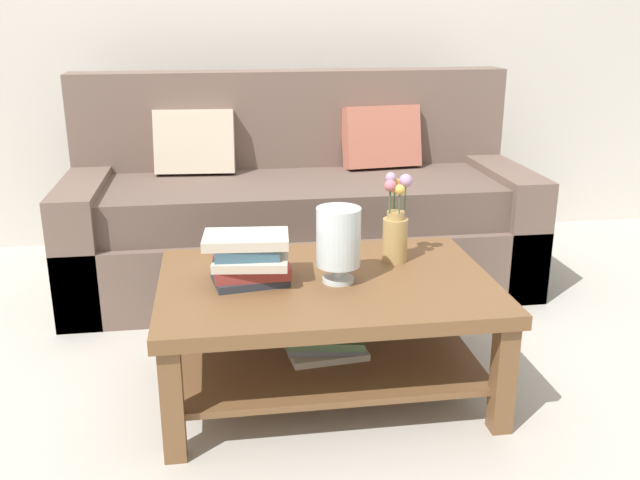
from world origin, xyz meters
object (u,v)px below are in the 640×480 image
book_stack_main (249,258)px  couch (299,213)px  coffee_table (326,311)px  glass_hurricane_vase (338,239)px  flower_pitcher (395,225)px

book_stack_main → couch: bearing=74.5°
coffee_table → glass_hurricane_vase: (0.04, -0.03, 0.28)m
couch → flower_pitcher: size_ratio=6.62×
book_stack_main → glass_hurricane_vase: size_ratio=1.15×
couch → glass_hurricane_vase: couch is taller
couch → flower_pitcher: bearing=-75.8°
glass_hurricane_vase → couch: bearing=90.0°
glass_hurricane_vase → flower_pitcher: (0.25, 0.18, -0.01)m
couch → glass_hurricane_vase: (-0.00, -1.17, 0.24)m
couch → flower_pitcher: couch is taller
book_stack_main → flower_pitcher: bearing=13.8°
coffee_table → flower_pitcher: flower_pitcher is taller
couch → book_stack_main: couch is taller
book_stack_main → flower_pitcher: 0.58m
glass_hurricane_vase → flower_pitcher: 0.31m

